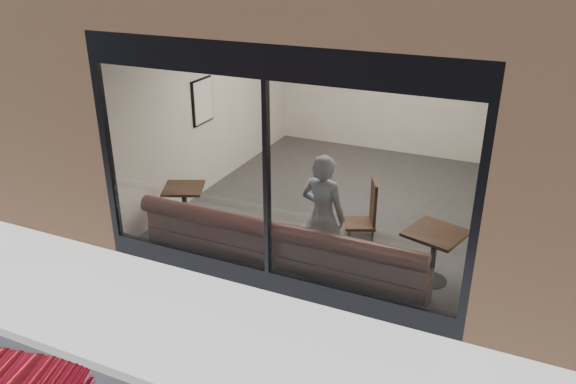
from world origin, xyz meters
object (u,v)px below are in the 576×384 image
at_px(banquette, 281,261).
at_px(cafe_chair_right, 360,224).
at_px(person, 323,216).
at_px(cafe_table_left, 183,188).
at_px(cafe_table_right, 436,233).

distance_m(banquette, cafe_chair_right, 1.61).
bearing_deg(person, cafe_table_left, 1.07).
relative_size(banquette, cafe_table_left, 6.72).
xyz_separation_m(person, cafe_table_right, (1.43, 0.40, -0.13)).
relative_size(cafe_table_left, cafe_table_right, 0.87).
distance_m(banquette, cafe_table_left, 2.06).
height_order(person, cafe_chair_right, person).
distance_m(cafe_table_left, cafe_chair_right, 2.77).
distance_m(person, cafe_table_right, 1.49).
bearing_deg(cafe_table_left, banquette, -15.99).
bearing_deg(cafe_chair_right, person, 58.43).
xyz_separation_m(cafe_table_left, cafe_chair_right, (2.56, 0.93, -0.50)).
height_order(banquette, person, person).
bearing_deg(cafe_table_right, person, -164.48).
bearing_deg(cafe_chair_right, banquette, 42.66).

